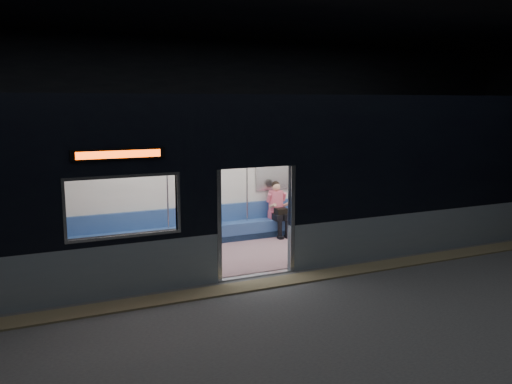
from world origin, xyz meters
TOP-DOWN VIEW (x-y plane):
  - station_floor at (0.00, 0.00)m, footprint 24.00×14.00m
  - station_envelope at (0.00, 0.00)m, footprint 24.00×14.00m
  - tactile_strip at (0.00, 0.55)m, footprint 22.80×0.50m
  - metro_car at (-0.00, 2.54)m, footprint 18.00×3.04m
  - passenger at (1.70, 3.55)m, footprint 0.41×0.66m
  - handbag at (1.70, 3.34)m, footprint 0.35×0.33m
  - transit_map at (1.83, 3.85)m, footprint 1.00×0.03m

SIDE VIEW (x-z plane):
  - station_floor at x=0.00m, z-range -0.01..0.00m
  - tactile_strip at x=0.00m, z-range 0.00..0.03m
  - handbag at x=1.70m, z-range 0.60..0.74m
  - passenger at x=1.70m, z-range 0.12..1.42m
  - transit_map at x=1.83m, z-range 1.15..1.80m
  - metro_car at x=0.00m, z-range 0.17..3.52m
  - station_envelope at x=0.00m, z-range 1.16..6.16m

